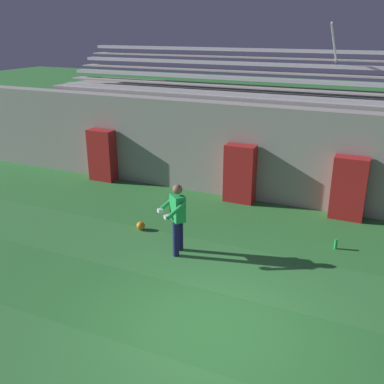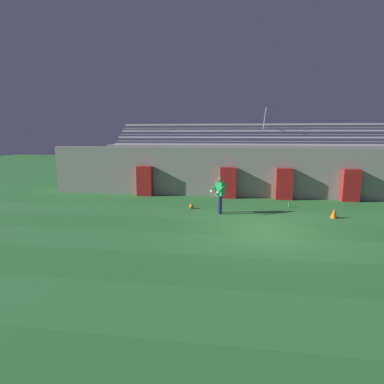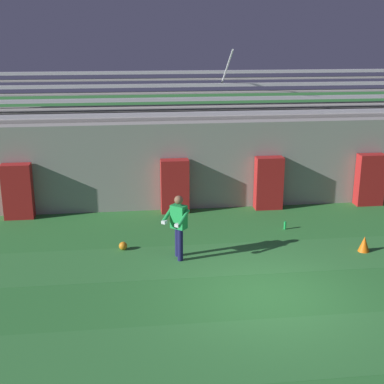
{
  "view_description": "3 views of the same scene",
  "coord_description": "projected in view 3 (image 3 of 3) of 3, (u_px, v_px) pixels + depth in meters",
  "views": [
    {
      "loc": [
        2.34,
        -5.99,
        4.93
      ],
      "look_at": [
        -1.57,
        2.66,
        1.4
      ],
      "focal_mm": 42.0,
      "sensor_mm": 36.0,
      "label": 1
    },
    {
      "loc": [
        -0.95,
        -11.9,
        3.54
      ],
      "look_at": [
        -3.0,
        2.05,
        0.99
      ],
      "focal_mm": 30.0,
      "sensor_mm": 36.0,
      "label": 2
    },
    {
      "loc": [
        -2.94,
        -10.25,
        5.54
      ],
      "look_at": [
        -1.4,
        2.46,
        1.7
      ],
      "focal_mm": 50.0,
      "sensor_mm": 36.0,
      "label": 3
    }
  ],
  "objects": [
    {
      "name": "goalkeeper",
      "position": [
        178.0,
        223.0,
        13.36
      ],
      "size": [
        0.74,
        0.73,
        1.67
      ],
      "color": "#19194C",
      "rests_on": "ground"
    },
    {
      "name": "turf_stripe_far",
      "position": [
        248.0,
        257.0,
        13.68
      ],
      "size": [
        28.0,
        2.03,
        0.01
      ],
      "primitive_type": "cube",
      "color": "#337A38",
      "rests_on": "ground"
    },
    {
      "name": "padding_pillar_far_right",
      "position": [
        370.0,
        180.0,
        17.66
      ],
      "size": [
        0.88,
        0.44,
        1.72
      ],
      "primitive_type": "cube",
      "color": "#B21E1E",
      "rests_on": "ground"
    },
    {
      "name": "ground_plane",
      "position": [
        269.0,
        296.0,
        11.68
      ],
      "size": [
        80.0,
        80.0,
        0.0
      ],
      "primitive_type": "plane",
      "color": "#2D7533"
    },
    {
      "name": "padding_pillar_gate_left",
      "position": [
        175.0,
        186.0,
        16.91
      ],
      "size": [
        0.88,
        0.44,
        1.72
      ],
      "primitive_type": "cube",
      "color": "#B21E1E",
      "rests_on": "ground"
    },
    {
      "name": "turf_stripe_mid",
      "position": [
        296.0,
        346.0,
        9.82
      ],
      "size": [
        28.0,
        2.03,
        0.01
      ],
      "primitive_type": "cube",
      "color": "#337A38",
      "rests_on": "ground"
    },
    {
      "name": "soccer_ball",
      "position": [
        123.0,
        246.0,
        14.14
      ],
      "size": [
        0.22,
        0.22,
        0.22
      ],
      "primitive_type": "sphere",
      "color": "orange",
      "rests_on": "ground"
    },
    {
      "name": "padding_pillar_far_left",
      "position": [
        18.0,
        191.0,
        16.35
      ],
      "size": [
        0.88,
        0.44,
        1.72
      ],
      "primitive_type": "cube",
      "color": "#B21E1E",
      "rests_on": "ground"
    },
    {
      "name": "bleacher_stand",
      "position": [
        210.0,
        149.0,
        19.32
      ],
      "size": [
        18.0,
        3.35,
        5.03
      ],
      "color": "#999691",
      "rests_on": "ground"
    },
    {
      "name": "back_wall",
      "position": [
        220.0,
        164.0,
        17.45
      ],
      "size": [
        24.0,
        0.6,
        2.8
      ],
      "primitive_type": "cube",
      "color": "#999691",
      "rests_on": "ground"
    },
    {
      "name": "padding_pillar_gate_right",
      "position": [
        269.0,
        183.0,
        17.26
      ],
      "size": [
        0.88,
        0.44,
        1.72
      ],
      "primitive_type": "cube",
      "color": "#B21E1E",
      "rests_on": "ground"
    },
    {
      "name": "traffic_cone",
      "position": [
        364.0,
        244.0,
        14.01
      ],
      "size": [
        0.3,
        0.3,
        0.42
      ],
      "primitive_type": "cone",
      "color": "orange",
      "rests_on": "ground"
    },
    {
      "name": "water_bottle",
      "position": [
        285.0,
        225.0,
        15.61
      ],
      "size": [
        0.07,
        0.07,
        0.24
      ],
      "primitive_type": "cylinder",
      "color": "green",
      "rests_on": "ground"
    }
  ]
}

